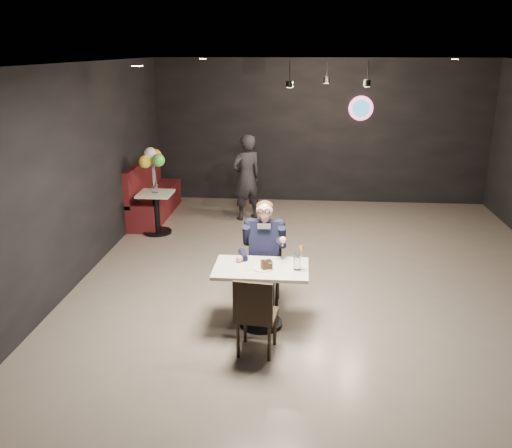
# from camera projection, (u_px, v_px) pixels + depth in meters

# --- Properties ---
(floor) EXTENTS (9.00, 9.00, 0.00)m
(floor) POSITION_uv_depth(u_px,v_px,m) (326.00, 286.00, 7.59)
(floor) COLOR slate
(floor) RESTS_ON ground
(wall_sign) EXTENTS (0.50, 0.06, 0.50)m
(wall_sign) POSITION_uv_depth(u_px,v_px,m) (361.00, 108.00, 11.14)
(wall_sign) COLOR pink
(wall_sign) RESTS_ON floor
(pendant_lights) EXTENTS (1.40, 1.20, 0.36)m
(pendant_lights) POSITION_uv_depth(u_px,v_px,m) (328.00, 68.00, 8.59)
(pendant_lights) COLOR black
(pendant_lights) RESTS_ON floor
(main_table) EXTENTS (1.10, 0.70, 0.75)m
(main_table) POSITION_uv_depth(u_px,v_px,m) (261.00, 296.00, 6.43)
(main_table) COLOR silver
(main_table) RESTS_ON floor
(chair_far) EXTENTS (0.42, 0.46, 0.92)m
(chair_far) POSITION_uv_depth(u_px,v_px,m) (264.00, 271.00, 6.93)
(chair_far) COLOR black
(chair_far) RESTS_ON floor
(chair_near) EXTENTS (0.47, 0.51, 0.92)m
(chair_near) POSITION_uv_depth(u_px,v_px,m) (257.00, 313.00, 5.84)
(chair_near) COLOR black
(chair_near) RESTS_ON floor
(seated_man) EXTENTS (0.60, 0.80, 1.44)m
(seated_man) POSITION_uv_depth(u_px,v_px,m) (264.00, 253.00, 6.84)
(seated_man) COLOR black
(seated_man) RESTS_ON floor
(dessert_plate) EXTENTS (0.23, 0.23, 0.01)m
(dessert_plate) POSITION_uv_depth(u_px,v_px,m) (263.00, 268.00, 6.26)
(dessert_plate) COLOR white
(dessert_plate) RESTS_ON main_table
(cake_slice) EXTENTS (0.15, 0.13, 0.08)m
(cake_slice) POSITION_uv_depth(u_px,v_px,m) (267.00, 265.00, 6.24)
(cake_slice) COLOR black
(cake_slice) RESTS_ON dessert_plate
(mint_leaf) EXTENTS (0.07, 0.04, 0.01)m
(mint_leaf) POSITION_uv_depth(u_px,v_px,m) (270.00, 263.00, 6.20)
(mint_leaf) COLOR #2D8A35
(mint_leaf) RESTS_ON cake_slice
(sundae_glass) EXTENTS (0.09, 0.09, 0.20)m
(sundae_glass) POSITION_uv_depth(u_px,v_px,m) (297.00, 262.00, 6.21)
(sundae_glass) COLOR silver
(sundae_glass) RESTS_ON main_table
(wafer_cone) EXTENTS (0.07, 0.07, 0.12)m
(wafer_cone) POSITION_uv_depth(u_px,v_px,m) (302.00, 251.00, 6.14)
(wafer_cone) COLOR tan
(wafer_cone) RESTS_ON sundae_glass
(booth_bench) EXTENTS (0.55, 2.21, 1.11)m
(booth_bench) POSITION_uv_depth(u_px,v_px,m) (154.00, 189.00, 10.59)
(booth_bench) COLOR #470F0F
(booth_bench) RESTS_ON floor
(side_table) EXTENTS (0.59, 0.59, 0.74)m
(side_table) POSITION_uv_depth(u_px,v_px,m) (156.00, 213.00, 9.67)
(side_table) COLOR silver
(side_table) RESTS_ON floor
(balloon_vase) EXTENTS (0.10, 0.10, 0.15)m
(balloon_vase) POSITION_uv_depth(u_px,v_px,m) (155.00, 189.00, 9.53)
(balloon_vase) COLOR silver
(balloon_vase) RESTS_ON side_table
(balloon_bunch) EXTENTS (0.41, 0.41, 0.68)m
(balloon_bunch) POSITION_uv_depth(u_px,v_px,m) (154.00, 165.00, 9.40)
(balloon_bunch) COLOR yellow
(balloon_bunch) RESTS_ON balloon_vase
(passerby) EXTENTS (0.72, 0.66, 1.65)m
(passerby) POSITION_uv_depth(u_px,v_px,m) (246.00, 178.00, 10.34)
(passerby) COLOR black
(passerby) RESTS_ON floor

